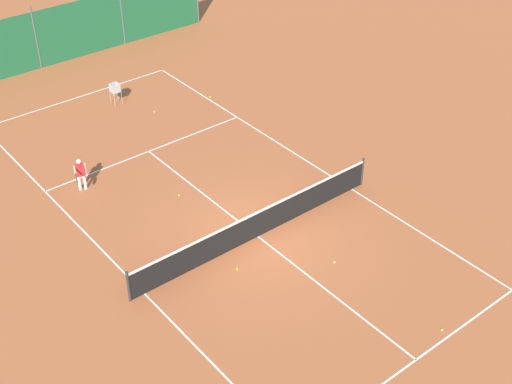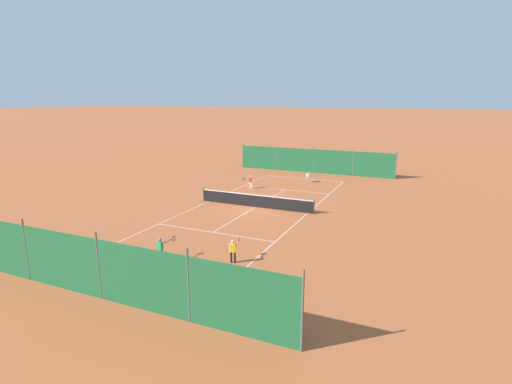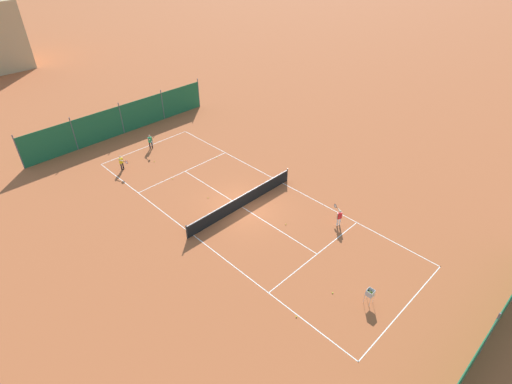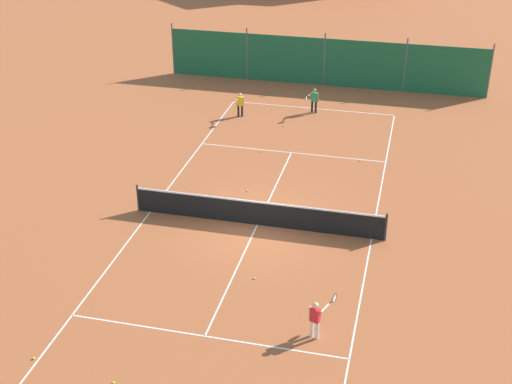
# 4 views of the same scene
# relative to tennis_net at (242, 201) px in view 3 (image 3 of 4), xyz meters

# --- Properties ---
(ground_plane) EXTENTS (600.00, 600.00, 0.00)m
(ground_plane) POSITION_rel_tennis_net_xyz_m (0.00, 0.00, -0.50)
(ground_plane) COLOR #A8542D
(court_line_markings) EXTENTS (8.25, 23.85, 0.01)m
(court_line_markings) POSITION_rel_tennis_net_xyz_m (0.00, 0.00, -0.50)
(court_line_markings) COLOR white
(court_line_markings) RESTS_ON ground
(tennis_net) EXTENTS (9.18, 0.08, 1.06)m
(tennis_net) POSITION_rel_tennis_net_xyz_m (0.00, 0.00, 0.00)
(tennis_net) COLOR #2D2D2D
(tennis_net) RESTS_ON ground
(windscreen_fence_far) EXTENTS (17.28, 0.08, 2.90)m
(windscreen_fence_far) POSITION_rel_tennis_net_xyz_m (-0.00, 15.50, 0.81)
(windscreen_fence_far) COLOR #1E6038
(windscreen_fence_far) RESTS_ON ground
(windscreen_fence_near) EXTENTS (17.28, 0.08, 2.90)m
(windscreen_fence_near) POSITION_rel_tennis_net_xyz_m (-0.00, -15.50, 0.81)
(windscreen_fence_near) COLOR #1E6038
(windscreen_fence_near) RESTS_ON ground
(player_near_service) EXTENTS (0.52, 1.02, 1.25)m
(player_near_service) POSITION_rel_tennis_net_xyz_m (0.16, 11.30, 0.23)
(player_near_service) COLOR black
(player_near_service) RESTS_ON ground
(player_far_baseline) EXTENTS (0.69, 0.92, 1.20)m
(player_far_baseline) POSITION_rel_tennis_net_xyz_m (3.05, -5.67, 0.20)
(player_far_baseline) COLOR white
(player_far_baseline) RESTS_ON ground
(player_near_baseline) EXTENTS (0.39, 1.05, 1.20)m
(player_near_baseline) POSITION_rel_tennis_net_xyz_m (-3.25, 9.96, 0.20)
(player_near_baseline) COLOR black
(player_near_baseline) RESTS_ON ground
(tennis_ball_far_corner) EXTENTS (0.07, 0.07, 0.07)m
(tennis_ball_far_corner) POSITION_rel_tennis_net_xyz_m (-1.75, -8.78, -0.47)
(tennis_ball_far_corner) COLOR #CCE033
(tennis_ball_far_corner) RESTS_ON ground
(tennis_ball_service_box) EXTENTS (0.07, 0.07, 0.07)m
(tennis_ball_service_box) POSITION_rel_tennis_net_xyz_m (1.45, 0.85, -0.47)
(tennis_ball_service_box) COLOR #CCE033
(tennis_ball_service_box) RESTS_ON ground
(tennis_ball_by_net_left) EXTENTS (0.07, 0.07, 0.07)m
(tennis_ball_by_net_left) POSITION_rel_tennis_net_xyz_m (-4.23, -8.42, -0.47)
(tennis_ball_by_net_left) COLOR #CCE033
(tennis_ball_by_net_left) RESTS_ON ground
(tennis_ball_near_corner) EXTENTS (0.07, 0.07, 0.07)m
(tennis_ball_near_corner) POSITION_rel_tennis_net_xyz_m (0.71, -3.33, -0.47)
(tennis_ball_near_corner) COLOR #CCE033
(tennis_ball_near_corner) RESTS_ON ground
(tennis_ball_alley_right) EXTENTS (0.07, 0.07, 0.07)m
(tennis_ball_alley_right) POSITION_rel_tennis_net_xyz_m (-0.89, 9.28, -0.47)
(tennis_ball_alley_right) COLOR #CCE033
(tennis_ball_alley_right) RESTS_ON ground
(tennis_ball_mid_court) EXTENTS (0.07, 0.07, 0.07)m
(tennis_ball_mid_court) POSITION_rel_tennis_net_xyz_m (3.03, 6.21, -0.47)
(tennis_ball_mid_court) COLOR #CCE033
(tennis_ball_mid_court) RESTS_ON ground
(tennis_ball_by_net_right) EXTENTS (0.07, 0.07, 0.07)m
(tennis_ball_by_net_right) POSITION_rel_tennis_net_xyz_m (-1.31, 6.16, -0.47)
(tennis_ball_by_net_right) COLOR #CCE033
(tennis_ball_by_net_right) RESTS_ON ground
(tennis_ball_alley_left) EXTENTS (0.07, 0.07, 0.07)m
(tennis_ball_alley_left) POSITION_rel_tennis_net_xyz_m (-0.98, 2.41, -0.47)
(tennis_ball_alley_left) COLOR #CCE033
(tennis_ball_alley_left) RESTS_ON ground
(ball_hopper) EXTENTS (0.36, 0.36, 0.89)m
(ball_hopper) POSITION_rel_tennis_net_xyz_m (-0.94, -10.39, 0.16)
(ball_hopper) COLOR #B7B7BC
(ball_hopper) RESTS_ON ground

